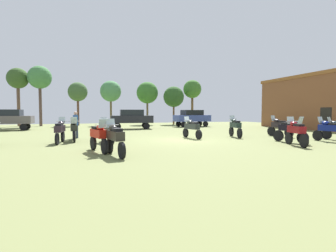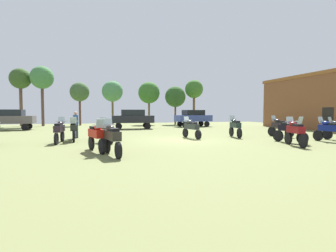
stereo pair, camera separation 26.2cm
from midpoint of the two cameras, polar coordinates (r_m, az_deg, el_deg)
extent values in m
cube|color=olive|center=(16.41, 2.69, -3.08)|extent=(44.00, 52.00, 0.02)
cube|color=black|center=(27.52, 31.27, 1.24)|extent=(0.08, 1.20, 2.20)
cylinder|color=black|center=(11.39, -13.36, -4.21)|extent=(0.24, 0.65, 0.64)
cylinder|color=black|center=(9.85, -10.93, -5.32)|extent=(0.24, 0.65, 0.64)
cube|color=#292621|center=(10.56, -12.26, -2.03)|extent=(0.62, 1.42, 0.36)
ellipsoid|color=#292621|center=(10.84, -12.73, -0.42)|extent=(0.41, 0.53, 0.24)
cube|color=black|center=(10.31, -11.91, -0.81)|extent=(0.40, 0.61, 0.12)
cube|color=silver|center=(11.16, -13.21, 0.60)|extent=(0.38, 0.22, 0.39)
cylinder|color=#B7B7BC|center=(11.06, -13.07, 0.26)|extent=(0.62, 0.16, 0.04)
cylinder|color=black|center=(15.97, -20.42, -2.26)|extent=(0.17, 0.64, 0.64)
cylinder|color=black|center=(17.42, -20.52, -1.83)|extent=(0.17, 0.64, 0.64)
cube|color=#282C24|center=(16.66, -20.50, -0.32)|extent=(0.46, 1.26, 0.36)
ellipsoid|color=#282C24|center=(16.37, -20.50, 0.60)|extent=(0.36, 0.50, 0.24)
cube|color=black|center=(16.86, -20.53, 0.53)|extent=(0.34, 0.58, 0.12)
cube|color=silver|center=(16.05, -20.49, 1.20)|extent=(0.37, 0.18, 0.39)
cylinder|color=#B7B7BC|center=(16.15, -20.49, 1.00)|extent=(0.62, 0.08, 0.04)
cylinder|color=black|center=(16.03, 27.18, -2.33)|extent=(0.27, 0.67, 0.66)
cylinder|color=black|center=(16.92, 22.76, -1.97)|extent=(0.27, 0.67, 0.66)
cube|color=black|center=(16.42, 24.95, -0.37)|extent=(0.65, 1.36, 0.36)
ellipsoid|color=black|center=(16.24, 25.83, 0.57)|extent=(0.42, 0.54, 0.24)
cube|color=black|center=(16.55, 24.32, 0.50)|extent=(0.42, 0.61, 0.12)
cube|color=silver|center=(16.06, 26.81, 1.16)|extent=(0.38, 0.23, 0.39)
cylinder|color=#B7B7BC|center=(16.11, 26.52, 0.96)|extent=(0.61, 0.17, 0.04)
cylinder|color=black|center=(18.07, 3.50, -1.50)|extent=(0.22, 0.63, 0.61)
cylinder|color=black|center=(16.67, 6.35, -1.90)|extent=(0.22, 0.63, 0.61)
cube|color=#272D2C|center=(17.33, 4.87, -0.09)|extent=(0.59, 1.44, 0.36)
ellipsoid|color=#272D2C|center=(17.58, 4.34, 0.87)|extent=(0.40, 0.53, 0.24)
cube|color=black|center=(17.11, 5.31, 0.67)|extent=(0.39, 0.60, 0.12)
cube|color=silver|center=(17.88, 3.76, 1.49)|extent=(0.38, 0.21, 0.39)
cylinder|color=#B7B7BC|center=(17.79, 3.93, 1.29)|extent=(0.62, 0.14, 0.04)
cylinder|color=black|center=(19.31, 13.42, -1.19)|extent=(0.24, 0.69, 0.68)
cylinder|color=black|center=(17.90, 15.12, -1.54)|extent=(0.24, 0.69, 0.68)
cube|color=#1D2D29|center=(18.57, 14.26, 0.24)|extent=(0.58, 1.34, 0.36)
ellipsoid|color=#1D2D29|center=(18.83, 13.95, 1.13)|extent=(0.40, 0.53, 0.24)
cube|color=black|center=(18.35, 14.53, 0.95)|extent=(0.39, 0.60, 0.12)
cube|color=silver|center=(19.12, 13.61, 1.71)|extent=(0.38, 0.21, 0.39)
cylinder|color=#B7B7BC|center=(19.04, 13.71, 1.52)|extent=(0.62, 0.14, 0.04)
cylinder|color=black|center=(16.53, -22.63, -2.12)|extent=(0.18, 0.65, 0.64)
cylinder|color=black|center=(15.00, -23.74, -2.65)|extent=(0.18, 0.65, 0.64)
cube|color=#291D28|center=(15.73, -23.19, -0.55)|extent=(0.48, 1.36, 0.36)
ellipsoid|color=#291D28|center=(16.01, -23.01, 0.52)|extent=(0.36, 0.51, 0.24)
cube|color=black|center=(15.49, -23.38, 0.28)|extent=(0.35, 0.58, 0.12)
cube|color=silver|center=(16.32, -22.80, 1.20)|extent=(0.37, 0.18, 0.39)
cylinder|color=#B7B7BC|center=(16.23, -22.86, 0.98)|extent=(0.62, 0.09, 0.04)
cylinder|color=black|center=(18.33, 29.78, -1.80)|extent=(0.19, 0.65, 0.64)
cube|color=navy|center=(17.84, 31.84, -0.38)|extent=(0.50, 1.37, 0.36)
ellipsoid|color=navy|center=(18.00, 31.08, 0.57)|extent=(0.37, 0.51, 0.24)
cube|color=black|center=(17.70, 32.48, 0.36)|extent=(0.36, 0.59, 0.12)
cube|color=silver|center=(18.19, 30.24, 1.18)|extent=(0.37, 0.19, 0.39)
cylinder|color=#B7B7BC|center=(18.14, 30.49, 0.98)|extent=(0.62, 0.10, 0.04)
cylinder|color=black|center=(15.56, 24.68, -2.41)|extent=(0.29, 0.68, 0.67)
cylinder|color=black|center=(14.25, 27.34, -2.96)|extent=(0.29, 0.68, 0.67)
cube|color=maroon|center=(14.86, 26.00, -0.69)|extent=(0.68, 1.32, 0.36)
ellipsoid|color=maroon|center=(15.10, 25.52, 0.44)|extent=(0.44, 0.55, 0.24)
cube|color=black|center=(14.65, 26.42, 0.19)|extent=(0.44, 0.62, 0.12)
cube|color=silver|center=(15.38, 25.00, 1.17)|extent=(0.39, 0.24, 0.39)
cylinder|color=#B7B7BC|center=(15.29, 25.15, 0.93)|extent=(0.61, 0.20, 0.04)
cylinder|color=black|center=(11.09, -14.49, -4.43)|extent=(0.29, 0.65, 0.64)
cylinder|color=black|center=(12.55, -16.75, -3.60)|extent=(0.29, 0.65, 0.64)
cube|color=red|center=(11.77, -15.73, -1.57)|extent=(0.71, 1.35, 0.36)
ellipsoid|color=red|center=(11.47, -15.30, -0.28)|extent=(0.44, 0.55, 0.24)
cube|color=black|center=(11.97, -16.07, -0.35)|extent=(0.44, 0.62, 0.12)
cube|color=silver|center=(11.15, -14.80, 0.56)|extent=(0.39, 0.25, 0.39)
cylinder|color=#B7B7BC|center=(11.24, -14.95, 0.27)|extent=(0.61, 0.21, 0.04)
cylinder|color=black|center=(19.51, 31.26, -1.62)|extent=(0.30, 0.61, 0.61)
ellipsoid|color=#1D2B2E|center=(19.28, 32.60, 0.57)|extent=(0.45, 0.55, 0.24)
cube|color=silver|center=(19.40, 31.73, 1.14)|extent=(0.39, 0.26, 0.39)
cylinder|color=#B7B7BC|center=(19.37, 31.99, 0.95)|extent=(0.60, 0.22, 0.04)
cylinder|color=black|center=(15.86, -14.52, -2.24)|extent=(0.27, 0.62, 0.61)
cylinder|color=black|center=(14.46, -12.80, -2.73)|extent=(0.27, 0.62, 0.61)
cube|color=#2D2A28|center=(15.12, -13.72, -0.64)|extent=(0.66, 1.30, 0.36)
ellipsoid|color=#2D2A28|center=(15.37, -14.06, 0.46)|extent=(0.43, 0.54, 0.24)
cube|color=black|center=(14.90, -13.48, 0.23)|extent=(0.43, 0.62, 0.12)
cube|color=silver|center=(15.66, -14.41, 1.16)|extent=(0.39, 0.24, 0.39)
cylinder|color=#B7B7BC|center=(15.58, -14.31, 0.93)|extent=(0.61, 0.19, 0.04)
cylinder|color=black|center=(20.43, 21.51, -1.10)|extent=(0.23, 0.68, 0.67)
cylinder|color=black|center=(19.48, 24.79, -1.37)|extent=(0.23, 0.68, 0.67)
cube|color=#282125|center=(19.92, 23.14, 0.25)|extent=(0.57, 1.31, 0.36)
ellipsoid|color=#282125|center=(20.09, 22.54, 1.08)|extent=(0.40, 0.53, 0.24)
cube|color=black|center=(19.77, 23.65, 0.91)|extent=(0.39, 0.60, 0.12)
cube|color=silver|center=(20.29, 21.87, 1.62)|extent=(0.38, 0.21, 0.39)
cylinder|color=#B7B7BC|center=(20.23, 22.07, 1.44)|extent=(0.62, 0.14, 0.04)
cylinder|color=black|center=(28.33, -29.54, -0.21)|extent=(0.64, 0.23, 0.64)
cylinder|color=black|center=(29.73, -28.89, -0.05)|extent=(0.64, 0.23, 0.64)
cube|color=#564E50|center=(29.37, -32.02, 1.18)|extent=(4.33, 1.88, 0.75)
cube|color=black|center=(29.36, -32.06, 2.51)|extent=(2.39, 1.63, 0.61)
cylinder|color=black|center=(30.03, 3.23, 0.35)|extent=(0.66, 0.28, 0.64)
cylinder|color=black|center=(31.33, 2.08, 0.47)|extent=(0.66, 0.28, 0.64)
cylinder|color=black|center=(31.41, 8.03, 0.45)|extent=(0.66, 0.28, 0.64)
cylinder|color=black|center=(32.65, 6.75, 0.56)|extent=(0.66, 0.28, 0.64)
cube|color=#3A4C9B|center=(31.30, 5.07, 1.73)|extent=(4.45, 2.20, 0.75)
cube|color=black|center=(31.29, 5.07, 2.97)|extent=(2.51, 1.80, 0.61)
cylinder|color=black|center=(26.45, -11.29, -0.07)|extent=(0.65, 0.26, 0.64)
cylinder|color=black|center=(27.89, -11.38, 0.09)|extent=(0.65, 0.26, 0.64)
cylinder|color=black|center=(26.70, -5.01, 0.01)|extent=(0.65, 0.26, 0.64)
cylinder|color=black|center=(28.13, -5.42, 0.16)|extent=(0.65, 0.26, 0.64)
cube|color=black|center=(27.23, -8.28, 1.51)|extent=(4.42, 2.10, 0.75)
cube|color=black|center=(27.22, -8.29, 2.94)|extent=(2.47, 1.75, 0.61)
cylinder|color=#29344E|center=(18.32, -20.29, -1.23)|extent=(0.14, 0.14, 0.87)
cylinder|color=#29344E|center=(18.39, -19.81, -1.21)|extent=(0.14, 0.14, 0.87)
cylinder|color=navy|center=(18.31, -20.10, 1.20)|extent=(0.46, 0.46, 0.69)
sphere|color=tan|center=(18.31, -20.12, 2.64)|extent=(0.23, 0.23, 0.23)
cylinder|color=brown|center=(36.93, 1.05, 2.91)|extent=(0.25, 0.25, 3.27)
sphere|color=#2C5421|center=(37.00, 1.06, 6.46)|extent=(2.93, 2.93, 2.93)
cylinder|color=brown|center=(37.03, -4.78, 3.32)|extent=(0.28, 0.28, 3.81)
sphere|color=#356C28|center=(37.13, -4.79, 7.33)|extent=(3.05, 3.05, 3.05)
cylinder|color=brown|center=(36.95, -30.27, 4.09)|extent=(0.37, 0.37, 5.33)
sphere|color=#325121|center=(37.17, -30.41, 9.07)|extent=(2.51, 2.51, 2.51)
cylinder|color=brown|center=(35.51, -19.43, 3.17)|extent=(0.28, 0.28, 3.82)
sphere|color=#3C5D31|center=(35.61, -19.50, 7.13)|extent=(2.46, 2.46, 2.46)
cylinder|color=#503B33|center=(35.92, -26.52, 4.29)|extent=(0.35, 0.35, 5.42)
sphere|color=#417C40|center=(36.16, -26.65, 9.59)|extent=(2.80, 2.80, 2.80)
cylinder|color=brown|center=(37.84, 5.17, 3.83)|extent=(0.34, 0.34, 4.50)
sphere|color=#386B26|center=(37.98, 5.19, 8.11)|extent=(2.62, 2.62, 2.62)
cylinder|color=brown|center=(35.70, -12.69, 3.35)|extent=(0.27, 0.27, 3.91)
sphere|color=#4A864D|center=(35.80, -12.74, 7.48)|extent=(2.78, 2.78, 2.78)
camera|label=1|loc=(0.13, -90.38, -0.02)|focal=27.62mm
camera|label=2|loc=(0.13, 89.62, 0.02)|focal=27.62mm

